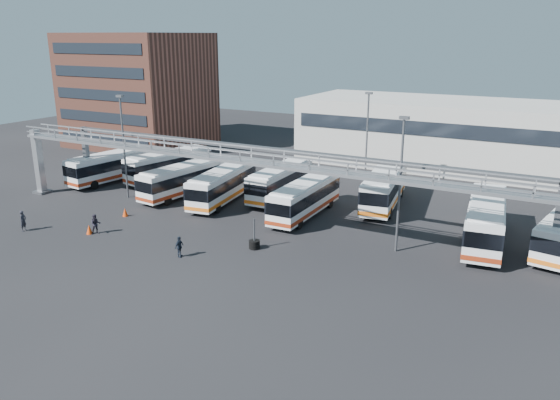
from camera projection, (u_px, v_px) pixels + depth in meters
The scene contains 21 objects.
ground at pixel (212, 253), 40.95m from camera, with size 140.00×140.00×0.00m, color black.
gantry at pixel (252, 166), 44.28m from camera, with size 51.40×5.15×7.10m.
apartment_building at pixel (139, 90), 79.41m from camera, with size 18.00×15.00×16.00m, color brown.
warehouse at pixel (474, 135), 66.21m from camera, with size 42.00×14.00×8.00m, color #9E9E99.
light_pole_left at pixel (124, 141), 53.34m from camera, with size 0.70×0.35×10.21m.
light_pole_mid at pixel (400, 178), 39.67m from camera, with size 0.70×0.35×10.21m.
light_pole_back at pixel (367, 136), 55.94m from camera, with size 0.70×0.35×10.21m.
bus_0 at pixel (113, 165), 60.54m from camera, with size 3.86×11.02×3.28m.
bus_1 at pixel (169, 164), 61.13m from camera, with size 4.63×11.00×3.25m.
bus_2 at pixel (183, 179), 55.11m from camera, with size 3.62×10.72×3.19m.
bus_3 at pixel (223, 184), 53.00m from camera, with size 3.95×10.92×3.24m.
bus_4 at pixel (281, 180), 54.55m from camera, with size 2.73×10.50×3.17m.
bus_5 at pixel (305, 197), 48.83m from camera, with size 2.58×10.53×3.19m.
bus_6 at pixel (384, 187), 51.73m from camera, with size 4.30×11.62×3.45m.
bus_8 at pixel (486, 220), 42.30m from camera, with size 4.01×11.83×3.53m.
pedestrian_a at pixel (23, 221), 45.34m from camera, with size 0.64×0.42×1.77m, color #212129.
pedestrian_b at pixel (96, 224), 44.67m from camera, with size 0.82×0.64×1.68m, color #221F2B.
pedestrian_d at pixel (179, 247), 40.01m from camera, with size 0.93×0.39×1.59m, color #1B2331.
cone_left at pixel (89, 229), 44.78m from camera, with size 0.50×0.50×0.80m, color red.
cone_right at pixel (125, 212), 49.15m from camera, with size 0.50×0.50×0.79m, color red.
tire_stack at pixel (254, 244), 41.69m from camera, with size 0.85×0.85×2.41m.
Camera 1 is at (22.69, -30.94, 15.69)m, focal length 35.00 mm.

